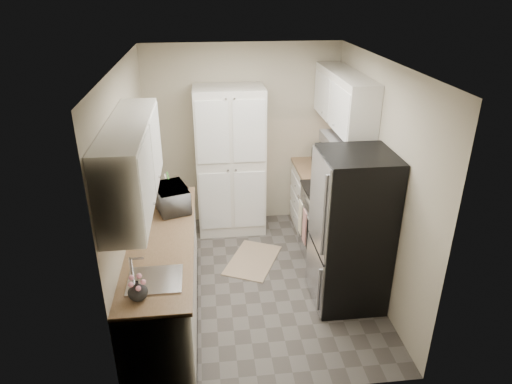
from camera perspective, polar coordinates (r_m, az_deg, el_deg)
ground at (r=5.44m, az=0.08°, el=-11.08°), size 3.20×3.20×0.00m
room_shell at (r=4.66m, az=-0.12°, el=5.20°), size 2.64×3.24×2.52m
pantry_cabinet at (r=6.10m, az=-3.22°, el=3.78°), size 0.90×0.55×2.00m
base_cabinet_left at (r=4.84m, az=-11.24°, el=-10.43°), size 0.60×2.30×0.88m
countertop_left at (r=4.59m, az=-11.71°, el=-5.74°), size 0.63×2.33×0.04m
base_cabinet_right at (r=6.39m, az=7.69°, el=-0.89°), size 0.60×0.80×0.88m
countertop_right at (r=6.20m, az=7.93°, el=2.93°), size 0.63×0.83×0.04m
electric_range at (r=5.68m, az=9.45°, el=-4.05°), size 0.71×0.78×1.13m
refrigerator at (r=4.83m, az=11.85°, el=-4.78°), size 0.70×0.72×1.70m
microwave at (r=5.04m, az=-10.48°, el=-0.75°), size 0.46×0.56×0.26m
wine_bottle at (r=5.33m, az=-12.78°, el=0.52°), size 0.07×0.07×0.27m
flower_vase at (r=3.76m, az=-14.57°, el=-11.78°), size 0.17×0.17×0.16m
cutting_board at (r=5.33m, az=-10.66°, el=0.76°), size 0.05×0.22×0.27m
toaster_oven at (r=6.22m, az=8.70°, el=4.34°), size 0.36×0.44×0.24m
fruit_basket at (r=6.18m, az=8.76°, el=5.84°), size 0.23×0.23×0.09m
kitchen_mat at (r=5.79m, az=-0.41°, el=-8.51°), size 0.83×0.98×0.01m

